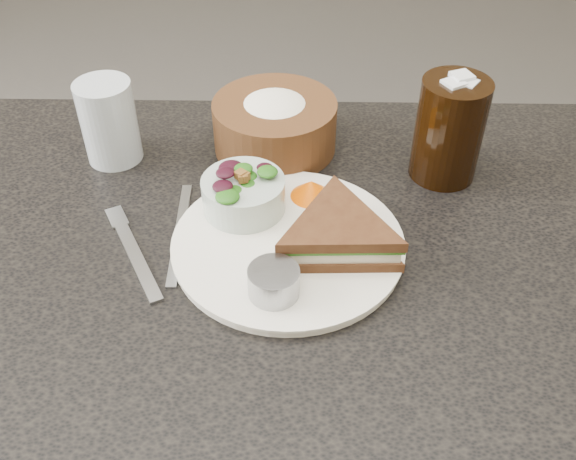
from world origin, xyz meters
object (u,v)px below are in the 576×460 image
Objects in this scene: dining_table at (278,414)px; bread_basket at (275,118)px; cola_glass at (450,126)px; sandwich at (338,234)px; salad_bowl at (243,189)px; water_glass at (109,122)px; dressing_ramekin at (274,282)px; dinner_plate at (288,245)px.

bread_basket reaches higher than dining_table.
cola_glass reaches higher than bread_basket.
sandwich is 0.14m from salad_bowl.
water_glass is at bearing 146.80° from salad_bowl.
dressing_ramekin is at bearing -73.67° from salad_bowl.
dressing_ramekin reaches higher than dinner_plate.
cola_glass is (0.23, 0.25, 0.05)m from dressing_ramekin.
dining_table is 6.45× the size of cola_glass.
water_glass is at bearing 176.17° from cola_glass.
dinner_plate is at bearing -143.20° from cola_glass.
salad_bowl reaches higher than dinner_plate.
dinner_plate is at bearing -84.00° from bread_basket.
cola_glass is at bearing 36.80° from dinner_plate.
bread_basket is (-0.08, 0.23, 0.02)m from sandwich.
water_glass is (-0.23, -0.03, 0.01)m from bread_basket.
dining_table is 0.53m from water_glass.
dinner_plate is 1.82× the size of cola_glass.
water_glass is at bearing 130.92° from dressing_ramekin.
salad_bowl is 0.59× the size of bread_basket.
dining_table is at bearing -145.90° from cola_glass.
dressing_ramekin is at bearing -99.29° from dinner_plate.
cola_glass is (0.15, 0.17, 0.04)m from sandwich.
bread_basket is at bearing 91.98° from dining_table.
bread_basket is (-0.01, 0.31, 0.02)m from dressing_ramekin.
bread_basket is 0.23m from water_glass.
cola_glass reaches higher than dinner_plate.
bread_basket is 0.25m from cola_glass.
dining_table is 3.55× the size of dinner_plate.
salad_bowl is (-0.04, 0.06, 0.42)m from dining_table.
water_glass is at bearing -172.71° from bread_basket.
salad_bowl is at bearing 126.12° from dining_table.
dinner_plate is 0.07m from sandwich.
cola_glass is (0.27, 0.10, 0.03)m from salad_bowl.
bread_basket reaches higher than dressing_ramekin.
sandwich is 1.11× the size of cola_glass.
dining_table is 9.39× the size of salad_bowl.
bread_basket reaches higher than dinner_plate.
salad_bowl is at bearing -33.20° from water_glass.
salad_bowl is 0.29m from cola_glass.
dining_table is at bearing 163.85° from dinner_plate.
dinner_plate is at bearing 166.48° from sandwich.
salad_bowl is at bearing 145.77° from sandwich.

